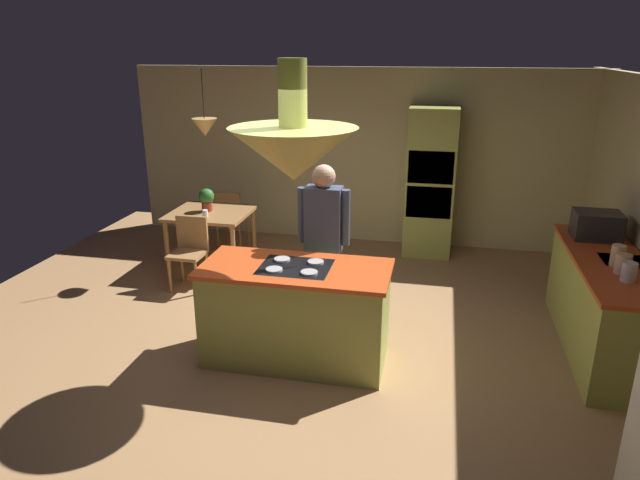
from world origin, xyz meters
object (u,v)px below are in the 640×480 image
at_px(canister_flour, 629,272).
at_px(canister_sugar, 623,264).
at_px(potted_plant_on_table, 207,199).
at_px(canister_tea, 618,256).
at_px(chair_by_back_wall, 230,216).
at_px(microwave_on_counter, 597,225).
at_px(kitchen_island, 296,313).
at_px(person_at_island, 324,237).
at_px(cup_on_table, 205,213).
at_px(oven_tower, 430,182).
at_px(chair_facing_island, 190,247).
at_px(dining_table, 211,219).

distance_m(canister_flour, canister_sugar, 0.18).
height_order(potted_plant_on_table, canister_tea, canister_tea).
distance_m(chair_by_back_wall, microwave_on_counter, 4.77).
bearing_deg(canister_sugar, kitchen_island, -170.94).
height_order(person_at_island, cup_on_table, person_at_island).
bearing_deg(microwave_on_counter, kitchen_island, -153.23).
bearing_deg(oven_tower, kitchen_island, -108.74).
relative_size(chair_facing_island, canister_tea, 4.37).
xyz_separation_m(oven_tower, dining_table, (-2.80, -1.14, -0.37)).
relative_size(potted_plant_on_table, canister_flour, 1.78).
distance_m(oven_tower, canister_tea, 3.14).
relative_size(kitchen_island, canister_tea, 8.68).
relative_size(dining_table, person_at_island, 0.59).
bearing_deg(person_at_island, kitchen_island, -100.02).
xyz_separation_m(oven_tower, canister_tea, (1.74, -2.61, 0.01)).
bearing_deg(potted_plant_on_table, kitchen_island, -50.50).
relative_size(cup_on_table, canister_sugar, 0.51).
distance_m(kitchen_island, canister_tea, 2.96).
xyz_separation_m(canister_flour, canister_sugar, (0.00, 0.18, 0.00)).
relative_size(kitchen_island, canister_sugar, 9.79).
height_order(cup_on_table, canister_flour, canister_flour).
relative_size(chair_by_back_wall, canister_flour, 5.16).
height_order(potted_plant_on_table, canister_flour, canister_flour).
distance_m(dining_table, canister_tea, 4.79).
distance_m(oven_tower, canister_sugar, 3.29).
xyz_separation_m(oven_tower, canister_sugar, (1.74, -2.79, -0.00)).
bearing_deg(canister_sugar, canister_tea, 90.00).
relative_size(dining_table, cup_on_table, 11.36).
xyz_separation_m(chair_by_back_wall, canister_tea, (4.54, -2.16, 0.53)).
xyz_separation_m(dining_table, cup_on_table, (0.03, -0.24, 0.15)).
height_order(chair_facing_island, cup_on_table, chair_facing_island).
xyz_separation_m(chair_facing_island, potted_plant_on_table, (-0.05, 0.72, 0.42)).
bearing_deg(dining_table, canister_tea, -17.91).
height_order(dining_table, cup_on_table, cup_on_table).
bearing_deg(cup_on_table, person_at_island, -33.51).
bearing_deg(kitchen_island, microwave_on_counter, 26.77).
distance_m(chair_facing_island, microwave_on_counter, 4.58).
relative_size(person_at_island, canister_flour, 10.34).
height_order(kitchen_island, chair_by_back_wall, kitchen_island).
bearing_deg(person_at_island, microwave_on_counter, 15.49).
bearing_deg(canister_tea, kitchen_island, -167.44).
relative_size(dining_table, potted_plant_on_table, 3.41).
xyz_separation_m(kitchen_island, potted_plant_on_table, (-1.75, 2.13, 0.45)).
xyz_separation_m(kitchen_island, cup_on_table, (-1.67, 1.86, 0.33)).
distance_m(kitchen_island, chair_facing_island, 2.21).
distance_m(kitchen_island, person_at_island, 0.87).
relative_size(kitchen_island, microwave_on_counter, 3.76).
bearing_deg(canister_sugar, chair_by_back_wall, 152.75).
height_order(chair_facing_island, microwave_on_counter, microwave_on_counter).
bearing_deg(canister_tea, person_at_island, 179.03).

